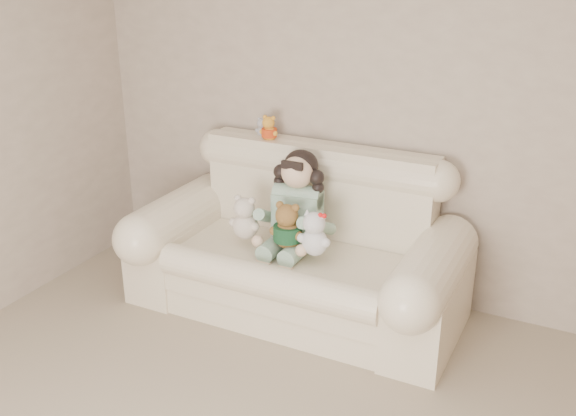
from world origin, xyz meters
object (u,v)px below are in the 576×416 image
(sofa, at_px, (295,237))
(brown_teddy, at_px, (288,221))
(white_cat, at_px, (315,229))
(cream_teddy, at_px, (245,213))
(seated_child, at_px, (298,199))

(sofa, height_order, brown_teddy, sofa)
(sofa, distance_m, white_cat, 0.28)
(white_cat, relative_size, cream_teddy, 1.00)
(white_cat, xyz_separation_m, cream_teddy, (-0.49, 0.02, -0.00))
(sofa, distance_m, brown_teddy, 0.20)
(cream_teddy, bearing_deg, brown_teddy, -19.92)
(brown_teddy, distance_m, white_cat, 0.19)
(seated_child, xyz_separation_m, cream_teddy, (-0.27, -0.20, -0.07))
(cream_teddy, bearing_deg, white_cat, -20.51)
(brown_teddy, bearing_deg, sofa, 93.26)
(brown_teddy, distance_m, cream_teddy, 0.30)
(seated_child, height_order, brown_teddy, seated_child)
(seated_child, relative_size, brown_teddy, 1.84)
(sofa, distance_m, seated_child, 0.24)
(seated_child, distance_m, brown_teddy, 0.22)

